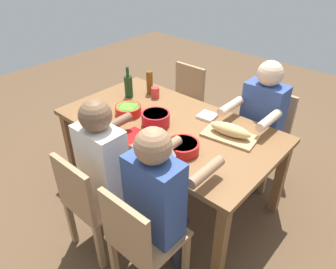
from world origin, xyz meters
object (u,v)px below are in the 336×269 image
(serving_bowl_greens, at_px, (156,118))
(cup_far_left, at_px, (155,93))
(wine_bottle, at_px, (128,86))
(napkin_stack, at_px, (207,116))
(wine_glass, at_px, (170,151))
(cutting_board, at_px, (230,136))
(bread_loaf, at_px, (230,130))
(chair_far_right, at_px, (266,131))
(serving_bowl_fruit, at_px, (183,147))
(chair_far_left, at_px, (184,100))
(diner_near_center, at_px, (107,163))
(beer_bottle, at_px, (150,82))
(chair_near_center, at_px, (90,200))
(diner_far_right, at_px, (260,119))
(serving_bowl_salad, at_px, (128,109))
(dining_table, at_px, (168,131))
(chair_near_right, at_px, (139,239))
(diner_near_right, at_px, (160,197))

(serving_bowl_greens, relative_size, cup_far_left, 2.24)
(cup_far_left, bearing_deg, wine_bottle, -143.61)
(napkin_stack, bearing_deg, wine_glass, -74.33)
(cutting_board, relative_size, bread_loaf, 1.25)
(chair_far_right, height_order, serving_bowl_fruit, chair_far_right)
(serving_bowl_fruit, height_order, napkin_stack, serving_bowl_fruit)
(chair_far_left, bearing_deg, diner_near_center, -71.23)
(serving_bowl_fruit, height_order, serving_bowl_greens, serving_bowl_greens)
(diner_near_center, bearing_deg, chair_far_left, 108.77)
(chair_far_right, bearing_deg, wine_glass, -95.40)
(cutting_board, distance_m, beer_bottle, 1.01)
(chair_far_left, xyz_separation_m, napkin_stack, (0.68, -0.53, 0.27))
(cup_far_left, bearing_deg, cutting_board, -7.72)
(serving_bowl_fruit, bearing_deg, chair_near_center, -119.84)
(diner_far_right, xyz_separation_m, napkin_stack, (-0.31, -0.35, 0.05))
(chair_far_left, xyz_separation_m, chair_near_center, (0.49, -1.64, 0.00))
(serving_bowl_fruit, relative_size, wine_bottle, 0.80)
(chair_far_left, height_order, serving_bowl_salad, chair_far_left)
(beer_bottle, xyz_separation_m, cup_far_left, (0.11, -0.04, -0.06))
(wine_glass, distance_m, napkin_stack, 0.73)
(dining_table, relative_size, serving_bowl_salad, 8.12)
(chair_near_center, height_order, napkin_stack, chair_near_center)
(chair_near_right, relative_size, bread_loaf, 2.66)
(chair_far_left, height_order, bread_loaf, same)
(serving_bowl_salad, distance_m, wine_glass, 0.79)
(diner_far_right, bearing_deg, serving_bowl_greens, -127.65)
(chair_near_center, distance_m, diner_near_center, 0.28)
(diner_near_right, height_order, serving_bowl_greens, diner_near_right)
(diner_far_right, height_order, napkin_stack, diner_far_right)
(cutting_board, bearing_deg, beer_bottle, 171.10)
(diner_near_center, height_order, cup_far_left, diner_near_center)
(serving_bowl_fruit, relative_size, napkin_stack, 1.66)
(dining_table, bearing_deg, chair_far_right, 58.90)
(chair_far_right, bearing_deg, diner_near_right, -90.00)
(serving_bowl_fruit, height_order, beer_bottle, beer_bottle)
(serving_bowl_salad, distance_m, napkin_stack, 0.67)
(diner_near_center, relative_size, cup_far_left, 11.89)
(dining_table, bearing_deg, serving_bowl_greens, -125.82)
(chair_far_left, relative_size, wine_glass, 5.12)
(chair_near_center, xyz_separation_m, cutting_board, (0.49, 0.97, 0.27))
(beer_bottle, height_order, cup_far_left, beer_bottle)
(chair_near_center, bearing_deg, dining_table, 90.00)
(serving_bowl_greens, bearing_deg, chair_far_left, 115.78)
(serving_bowl_salad, xyz_separation_m, beer_bottle, (-0.15, 0.42, 0.07))
(serving_bowl_fruit, bearing_deg, diner_near_right, -69.20)
(chair_far_right, distance_m, napkin_stack, 0.67)
(chair_near_center, height_order, serving_bowl_greens, chair_near_center)
(diner_far_right, bearing_deg, serving_bowl_fruit, -100.18)
(chair_near_center, height_order, diner_far_right, diner_far_right)
(chair_near_center, xyz_separation_m, serving_bowl_greens, (-0.06, 0.74, 0.32))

